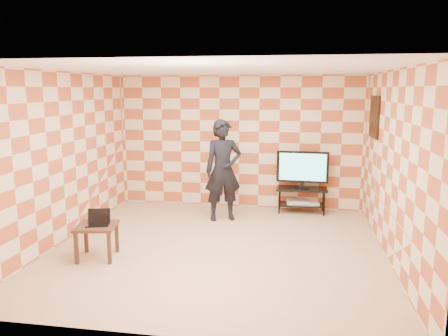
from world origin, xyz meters
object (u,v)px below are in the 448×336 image
at_px(tv, 302,168).
at_px(side_table, 97,231).
at_px(person, 223,170).
at_px(tv_stand, 302,195).

distance_m(tv, side_table, 4.15).
relative_size(side_table, person, 0.34).
relative_size(tv_stand, person, 0.52).
distance_m(side_table, person, 2.69).
height_order(tv_stand, person, person).
relative_size(tv_stand, tv, 0.97).
bearing_deg(tv_stand, side_table, -135.49).
bearing_deg(tv_stand, tv, -87.21).
bearing_deg(person, tv, 4.35).
xyz_separation_m(tv_stand, side_table, (-2.94, -2.89, 0.05)).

